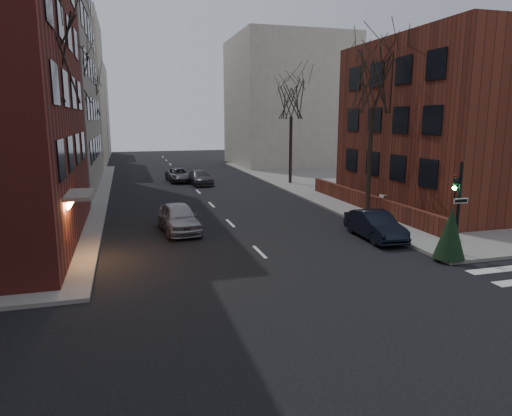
% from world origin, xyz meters
% --- Properties ---
extents(ground, '(160.00, 160.00, 0.00)m').
position_xyz_m(ground, '(0.00, 0.00, 0.00)').
color(ground, black).
rests_on(ground, ground).
extents(sidewalk_far_right, '(44.00, 44.00, 0.15)m').
position_xyz_m(sidewalk_far_right, '(29.00, 30.00, 0.07)').
color(sidewalk_far_right, gray).
rests_on(sidewalk_far_right, ground).
extents(building_right_brick, '(12.00, 14.00, 11.00)m').
position_xyz_m(building_right_brick, '(16.50, 19.00, 5.50)').
color(building_right_brick, maroon).
rests_on(building_right_brick, ground).
extents(low_wall_right, '(0.35, 16.00, 1.00)m').
position_xyz_m(low_wall_right, '(9.30, 19.00, 0.65)').
color(low_wall_right, maroon).
rests_on(low_wall_right, sidewalk_far_right).
extents(building_distant_la, '(14.00, 16.00, 18.00)m').
position_xyz_m(building_distant_la, '(-15.00, 55.00, 9.00)').
color(building_distant_la, beige).
rests_on(building_distant_la, ground).
extents(building_distant_ra, '(14.00, 14.00, 16.00)m').
position_xyz_m(building_distant_ra, '(15.00, 50.00, 8.00)').
color(building_distant_ra, beige).
rests_on(building_distant_ra, ground).
extents(building_distant_lb, '(10.00, 12.00, 14.00)m').
position_xyz_m(building_distant_lb, '(-13.00, 72.00, 7.00)').
color(building_distant_lb, beige).
rests_on(building_distant_lb, ground).
extents(traffic_signal, '(0.76, 0.44, 4.00)m').
position_xyz_m(traffic_signal, '(7.94, 8.99, 1.91)').
color(traffic_signal, black).
rests_on(traffic_signal, sidewalk_far_right).
extents(tree_left_a, '(4.18, 4.18, 10.26)m').
position_xyz_m(tree_left_a, '(-8.80, 14.00, 8.47)').
color(tree_left_a, '#2D231C').
rests_on(tree_left_a, sidewalk_far_left).
extents(tree_left_b, '(4.40, 4.40, 10.80)m').
position_xyz_m(tree_left_b, '(-8.80, 26.00, 8.91)').
color(tree_left_b, '#2D231C').
rests_on(tree_left_b, sidewalk_far_left).
extents(tree_left_c, '(3.96, 3.96, 9.72)m').
position_xyz_m(tree_left_c, '(-8.80, 40.00, 8.03)').
color(tree_left_c, '#2D231C').
rests_on(tree_left_c, sidewalk_far_left).
extents(tree_right_a, '(3.96, 3.96, 9.72)m').
position_xyz_m(tree_right_a, '(8.80, 18.00, 8.03)').
color(tree_right_a, '#2D231C').
rests_on(tree_right_a, sidewalk_far_right).
extents(tree_right_b, '(3.74, 3.74, 9.18)m').
position_xyz_m(tree_right_b, '(8.80, 32.00, 7.59)').
color(tree_right_b, '#2D231C').
rests_on(tree_right_b, sidewalk_far_right).
extents(streetlamp_near, '(0.36, 0.36, 6.28)m').
position_xyz_m(streetlamp_near, '(-8.20, 22.00, 4.24)').
color(streetlamp_near, black).
rests_on(streetlamp_near, sidewalk_far_left).
extents(streetlamp_far, '(0.36, 0.36, 6.28)m').
position_xyz_m(streetlamp_far, '(-8.20, 42.00, 4.24)').
color(streetlamp_far, black).
rests_on(streetlamp_far, sidewalk_far_left).
extents(parked_sedan, '(1.60, 4.27, 1.39)m').
position_xyz_m(parked_sedan, '(6.20, 12.63, 0.70)').
color(parked_sedan, black).
rests_on(parked_sedan, ground).
extents(car_lane_silver, '(2.16, 4.62, 1.53)m').
position_xyz_m(car_lane_silver, '(-3.07, 16.80, 0.77)').
color(car_lane_silver, '#939498').
rests_on(car_lane_silver, ground).
extents(car_lane_gray, '(2.14, 4.59, 1.30)m').
position_xyz_m(car_lane_gray, '(0.80, 34.17, 0.65)').
color(car_lane_gray, '#39393E').
rests_on(car_lane_gray, ground).
extents(car_lane_far, '(2.41, 4.71, 1.27)m').
position_xyz_m(car_lane_far, '(-0.80, 36.62, 0.64)').
color(car_lane_far, '#444449').
rests_on(car_lane_far, ground).
extents(sandwich_board, '(0.45, 0.60, 0.94)m').
position_xyz_m(sandwich_board, '(10.42, 18.86, 0.62)').
color(sandwich_board, silver).
rests_on(sandwich_board, sidewalk_far_right).
extents(evergreen_shrub, '(1.40, 1.40, 2.14)m').
position_xyz_m(evergreen_shrub, '(7.30, 8.50, 1.22)').
color(evergreen_shrub, black).
rests_on(evergreen_shrub, sidewalk_far_right).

